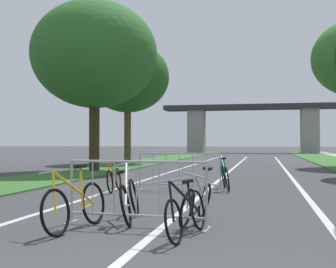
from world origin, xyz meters
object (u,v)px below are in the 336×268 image
(tree_left_oak_near, at_px, (128,77))
(bicycle_silver_4, at_px, (197,201))
(tree_left_oak_mid, at_px, (95,55))
(crowd_barrier_nearest, at_px, (136,194))
(bicycle_teal_0, at_px, (225,176))
(bicycle_yellow_1, at_px, (76,205))
(bicycle_black_2, at_px, (186,212))
(bicycle_white_3, at_px, (130,199))
(crowd_barrier_second, at_px, (179,172))
(bicycle_orange_5, at_px, (114,179))

(tree_left_oak_near, height_order, bicycle_silver_4, tree_left_oak_near)
(tree_left_oak_mid, relative_size, crowd_barrier_nearest, 3.42)
(bicycle_teal_0, distance_m, bicycle_yellow_1, 6.45)
(tree_left_oak_mid, bearing_deg, bicycle_yellow_1, -69.23)
(bicycle_black_2, relative_size, bicycle_silver_4, 1.04)
(tree_left_oak_near, xyz_separation_m, bicycle_teal_0, (7.52, -14.62, -5.17))
(bicycle_white_3, xyz_separation_m, bicycle_silver_4, (1.15, 0.06, -0.02))
(crowd_barrier_second, height_order, bicycle_black_2, crowd_barrier_second)
(bicycle_silver_4, relative_size, bicycle_orange_5, 1.00)
(crowd_barrier_second, relative_size, bicycle_yellow_1, 1.34)
(crowd_barrier_second, distance_m, bicycle_white_3, 4.77)
(crowd_barrier_nearest, bearing_deg, crowd_barrier_second, 93.41)
(bicycle_yellow_1, bearing_deg, crowd_barrier_nearest, -143.52)
(tree_left_oak_near, distance_m, bicycle_black_2, 22.85)
(tree_left_oak_mid, height_order, bicycle_silver_4, tree_left_oak_mid)
(tree_left_oak_mid, height_order, bicycle_orange_5, tree_left_oak_mid)
(bicycle_teal_0, relative_size, bicycle_white_3, 1.00)
(tree_left_oak_mid, bearing_deg, bicycle_silver_4, -61.11)
(bicycle_white_3, bearing_deg, bicycle_black_2, -51.36)
(bicycle_teal_0, relative_size, bicycle_yellow_1, 1.02)
(bicycle_white_3, height_order, bicycle_silver_4, bicycle_white_3)
(bicycle_teal_0, distance_m, bicycle_white_3, 5.42)
(bicycle_silver_4, height_order, bicycle_orange_5, bicycle_silver_4)
(tree_left_oak_near, distance_m, bicycle_orange_5, 17.17)
(tree_left_oak_mid, bearing_deg, tree_left_oak_near, 96.21)
(bicycle_silver_4, xyz_separation_m, bicycle_orange_5, (-2.91, 4.17, -0.01))
(crowd_barrier_nearest, relative_size, bicycle_orange_5, 1.44)
(tree_left_oak_mid, xyz_separation_m, crowd_barrier_second, (5.46, -7.36, -4.93))
(crowd_barrier_second, xyz_separation_m, bicycle_yellow_1, (-0.51, -5.68, -0.14))
(bicycle_orange_5, bearing_deg, crowd_barrier_nearest, 106.37)
(tree_left_oak_near, relative_size, bicycle_silver_4, 4.84)
(bicycle_orange_5, bearing_deg, bicycle_teal_0, -166.75)
(bicycle_yellow_1, bearing_deg, bicycle_white_3, -113.92)
(bicycle_white_3, bearing_deg, bicycle_teal_0, 67.67)
(tree_left_oak_mid, xyz_separation_m, bicycle_yellow_1, (4.95, -13.05, -5.07))
(crowd_barrier_nearest, height_order, bicycle_yellow_1, crowd_barrier_nearest)
(bicycle_teal_0, xyz_separation_m, bicycle_silver_4, (-0.01, -5.24, -0.03))
(tree_left_oak_near, xyz_separation_m, bicycle_orange_5, (4.60, -15.70, -5.21))
(crowd_barrier_nearest, distance_m, bicycle_black_2, 1.07)
(tree_left_oak_near, height_order, bicycle_black_2, tree_left_oak_near)
(bicycle_teal_0, bearing_deg, crowd_barrier_nearest, -109.48)
(tree_left_oak_near, height_order, bicycle_white_3, tree_left_oak_near)
(bicycle_black_2, relative_size, bicycle_white_3, 0.95)
(bicycle_white_3, distance_m, bicycle_silver_4, 1.15)
(crowd_barrier_nearest, relative_size, bicycle_white_3, 1.31)
(tree_left_oak_mid, xyz_separation_m, bicycle_black_2, (6.68, -13.15, -5.10))
(bicycle_teal_0, bearing_deg, crowd_barrier_second, -167.11)
(tree_left_oak_mid, height_order, tree_left_oak_near, tree_left_oak_mid)
(tree_left_oak_mid, distance_m, tree_left_oak_near, 7.83)
(bicycle_silver_4, bearing_deg, bicycle_yellow_1, 37.72)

